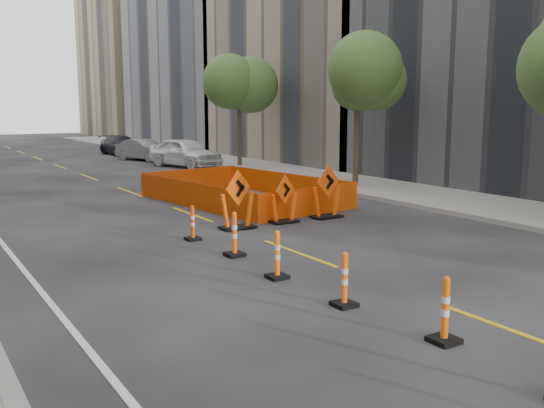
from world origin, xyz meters
TOP-DOWN VIEW (x-y plane):
  - ground_plane at (0.00, 0.00)m, footprint 140.00×140.00m
  - sidewalk_right at (9.00, 12.00)m, footprint 4.00×90.00m
  - bld_right_c at (17.00, 23.80)m, footprint 12.00×16.00m
  - bld_right_d at (17.00, 40.20)m, footprint 12.00×18.00m
  - bld_right_e at (17.00, 58.60)m, footprint 12.00×14.00m
  - tree_r_b at (8.40, 12.00)m, footprint 2.80×2.80m
  - tree_r_c at (8.40, 22.00)m, footprint 2.80×2.80m
  - channelizer_2 at (-1.26, -1.65)m, footprint 0.40×0.40m
  - channelizer_3 at (-1.48, 0.41)m, footprint 0.38×0.38m
  - channelizer_4 at (-1.55, 2.48)m, footprint 0.39×0.39m
  - channelizer_5 at (-1.41, 4.54)m, footprint 0.41×0.41m
  - channelizer_6 at (-1.52, 6.60)m, footprint 0.36×0.36m
  - chevron_sign_left at (0.16, 7.26)m, footprint 1.28×1.01m
  - chevron_sign_center at (1.77, 7.30)m, footprint 1.10×0.87m
  - chevron_sign_right at (3.32, 7.26)m, footprint 1.20×0.86m
  - safety_fence at (2.63, 11.39)m, footprint 5.16×7.70m
  - parked_car_near at (6.00, 23.99)m, footprint 3.12×5.17m
  - parked_car_mid at (5.42, 29.02)m, footprint 2.75×4.26m
  - parked_car_far at (5.58, 33.91)m, footprint 2.21×4.69m

SIDE VIEW (x-z plane):
  - ground_plane at x=0.00m, z-range 0.00..0.00m
  - sidewalk_right at x=9.00m, z-range 0.00..0.15m
  - safety_fence at x=2.63m, z-range 0.00..0.90m
  - channelizer_6 at x=-1.52m, z-range 0.00..0.92m
  - channelizer_3 at x=-1.48m, z-range 0.00..0.98m
  - channelizer_4 at x=-1.55m, z-range 0.00..1.00m
  - channelizer_2 at x=-1.26m, z-range 0.00..1.02m
  - channelizer_5 at x=-1.41m, z-range 0.00..1.05m
  - parked_car_far at x=5.58m, z-range 0.00..1.32m
  - parked_car_mid at x=5.42m, z-range 0.00..1.33m
  - chevron_sign_center at x=1.77m, z-range 0.00..1.43m
  - chevron_sign_right at x=3.32m, z-range 0.00..1.63m
  - parked_car_near at x=6.00m, z-range 0.00..1.65m
  - chevron_sign_left at x=0.16m, z-range 0.00..1.68m
  - tree_r_b at x=8.40m, z-range 1.55..7.50m
  - tree_r_c at x=8.40m, z-range 1.55..7.50m
  - bld_right_c at x=17.00m, z-range 0.00..14.00m
  - bld_right_e at x=17.00m, z-range 0.00..16.00m
  - bld_right_d at x=17.00m, z-range 0.00..20.00m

